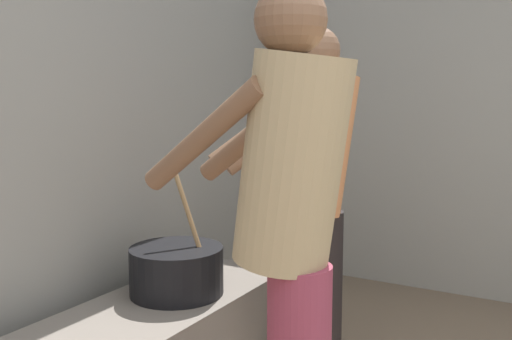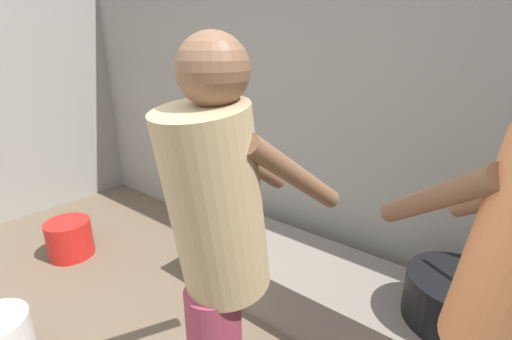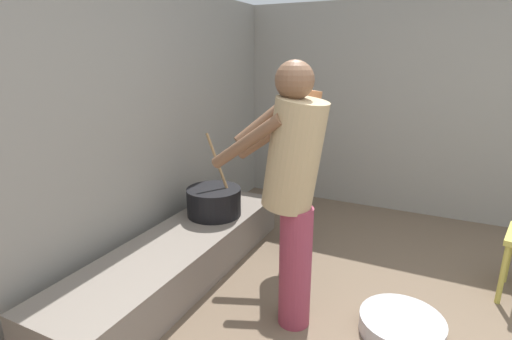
# 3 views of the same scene
# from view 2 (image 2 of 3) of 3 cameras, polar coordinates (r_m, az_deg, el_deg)

# --- Properties ---
(block_enclosure_rear) EXTENTS (5.64, 0.20, 2.20)m
(block_enclosure_rear) POSITION_cam_2_polar(r_m,az_deg,el_deg) (2.51, 12.07, 7.82)
(block_enclosure_rear) COLOR gray
(block_enclosure_rear) RESTS_ON ground_plane
(hearth_ledge) EXTENTS (2.29, 0.60, 0.33)m
(hearth_ledge) POSITION_cam_2_polar(r_m,az_deg,el_deg) (2.30, 14.54, -19.54)
(hearth_ledge) COLOR slate
(hearth_ledge) RESTS_ON ground_plane
(cooking_pot_main) EXTENTS (0.46, 0.46, 0.69)m
(cooking_pot_main) POSITION_cam_2_polar(r_m,az_deg,el_deg) (2.04, 29.11, -17.46)
(cooking_pot_main) COLOR black
(cooking_pot_main) RESTS_ON hearth_ledge
(cook_in_tan_shirt) EXTENTS (0.39, 0.70, 1.63)m
(cook_in_tan_shirt) POSITION_cam_2_polar(r_m,az_deg,el_deg) (1.25, -5.97, -12.39)
(cook_in_tan_shirt) COLOR #8C3347
(cook_in_tan_shirt) RESTS_ON ground_plane
(bucket_red_plastic) EXTENTS (0.33, 0.33, 0.29)m
(bucket_red_plastic) POSITION_cam_2_polar(r_m,az_deg,el_deg) (3.22, -27.39, -9.59)
(bucket_red_plastic) COLOR red
(bucket_red_plastic) RESTS_ON ground_plane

